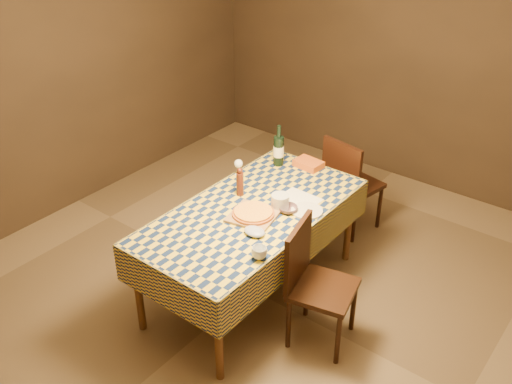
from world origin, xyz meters
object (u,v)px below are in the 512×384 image
(dining_table, at_px, (252,218))
(cutting_board, at_px, (253,215))
(chair_far, at_px, (348,181))
(chair_right, at_px, (313,278))
(pizza, at_px, (253,213))
(wine_bottle, at_px, (279,150))
(white_plate, at_px, (307,211))
(bowl, at_px, (288,209))

(dining_table, distance_m, cutting_board, 0.13)
(chair_far, relative_size, chair_right, 1.00)
(pizza, relative_size, wine_bottle, 0.95)
(wine_bottle, bearing_deg, chair_far, 51.49)
(dining_table, relative_size, chair_far, 1.98)
(dining_table, relative_size, pizza, 5.45)
(wine_bottle, relative_size, chair_far, 0.38)
(dining_table, xyz_separation_m, cutting_board, (0.06, -0.07, 0.09))
(pizza, bearing_deg, white_plate, 47.98)
(white_plate, height_order, chair_far, chair_far)
(chair_far, bearing_deg, bowl, -85.55)
(wine_bottle, bearing_deg, pizza, -66.55)
(wine_bottle, height_order, chair_far, wine_bottle)
(wine_bottle, bearing_deg, bowl, -48.53)
(pizza, bearing_deg, bowl, 52.94)
(cutting_board, height_order, bowl, bowl)
(cutting_board, relative_size, pizza, 0.95)
(pizza, relative_size, chair_right, 0.36)
(wine_bottle, relative_size, white_plate, 1.52)
(cutting_board, bearing_deg, chair_right, -5.89)
(chair_far, bearing_deg, pizza, -93.39)
(wine_bottle, bearing_deg, chair_right, -42.61)
(bowl, bearing_deg, chair_far, 94.45)
(pizza, distance_m, chair_far, 1.31)
(dining_table, bearing_deg, cutting_board, -45.21)
(pizza, bearing_deg, dining_table, 134.79)
(chair_far, bearing_deg, wine_bottle, -128.51)
(dining_table, height_order, pizza, pizza)
(dining_table, relative_size, chair_right, 1.98)
(bowl, height_order, chair_right, chair_right)
(cutting_board, xyz_separation_m, chair_right, (0.56, -0.06, -0.26))
(pizza, distance_m, bowl, 0.26)
(white_plate, bearing_deg, chair_far, 101.05)
(pizza, relative_size, white_plate, 1.44)
(dining_table, xyz_separation_m, white_plate, (0.33, 0.23, 0.08))
(dining_table, bearing_deg, chair_far, 83.39)
(cutting_board, bearing_deg, wine_bottle, 113.45)
(pizza, xyz_separation_m, wine_bottle, (-0.33, 0.77, 0.10))
(wine_bottle, xyz_separation_m, chair_right, (0.90, -0.82, -0.38))
(bowl, relative_size, wine_bottle, 0.39)
(wine_bottle, xyz_separation_m, chair_far, (0.41, 0.51, -0.38))
(bowl, distance_m, chair_right, 0.56)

